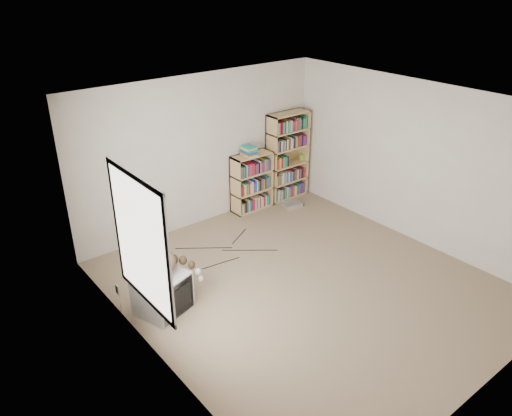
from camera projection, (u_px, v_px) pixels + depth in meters
floor at (305, 285)px, 6.88m from camera, size 4.50×5.00×0.01m
wall_back at (201, 151)px, 8.08m from camera, size 4.50×0.02×2.50m
wall_front at (500, 294)px, 4.57m from camera, size 4.50×0.02×2.50m
wall_left at (150, 262)px, 5.06m from camera, size 0.02×5.00×2.50m
wall_right at (416, 163)px, 7.59m from camera, size 0.02×5.00×2.50m
ceiling at (314, 106)px, 5.78m from camera, size 4.50×5.00×0.02m
window at (141, 241)px, 5.14m from camera, size 0.02×1.22×1.52m
crt_tv at (162, 293)px, 6.26m from camera, size 0.73×0.69×0.52m
cat at (166, 266)px, 6.17m from camera, size 0.88×0.58×0.62m
bookcase_tall at (287, 158)px, 9.17m from camera, size 0.81×0.30×1.63m
bookcase_short at (251, 184)px, 8.83m from camera, size 0.75×0.30×1.04m
book_stack at (248, 151)px, 8.48m from camera, size 0.21×0.27×0.18m
green_mug at (301, 157)px, 9.38m from camera, size 0.10×0.10×0.11m
framed_print at (282, 158)px, 9.22m from camera, size 0.13×0.05×0.18m
dvd_player at (292, 205)px, 9.09m from camera, size 0.37×0.29×0.07m
wall_outlet at (117, 289)px, 6.23m from camera, size 0.01×0.08×0.13m
floor_cables at (233, 248)px, 7.77m from camera, size 1.20×0.70×0.01m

